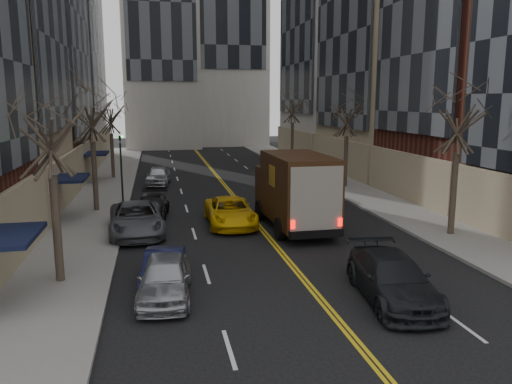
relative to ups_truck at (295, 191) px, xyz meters
The scene contains 23 objects.
ground 14.23m from the ups_truck, 96.94° to the right, with size 160.00×160.00×0.00m, color black.
sidewalk_left 16.95m from the ups_truck, 129.44° to the left, with size 4.00×66.00×0.15m, color slate.
sidewalk_right 15.04m from the ups_truck, 60.71° to the left, with size 4.00×66.00×0.15m, color slate.
streetwall_right 26.82m from the ups_truck, 51.12° to the left, with size 12.26×49.00×34.00m.
tree_lf_near 12.82m from the ups_truck, 150.30° to the right, with size 3.20×3.20×8.41m.
tree_lf_mid 12.95m from the ups_truck, 150.22° to the left, with size 3.20×3.20×8.91m.
tree_lf_far 22.09m from the ups_truck, 118.92° to the left, with size 3.20×3.20×8.12m.
tree_rt_near 8.91m from the ups_truck, 22.84° to the right, with size 3.20×3.20×8.71m.
tree_rt_mid 13.76m from the ups_truck, 57.19° to the left, with size 3.20×3.20×8.32m.
tree_rt_far 27.38m from the ups_truck, 74.74° to the left, with size 3.20×3.20×9.11m.
traffic_signal 12.15m from the ups_truck, 138.65° to the left, with size 0.29×0.26×4.70m.
ups_truck is the anchor object (origin of this frame).
observer_sedan 9.84m from the ups_truck, 86.35° to the right, with size 2.70×5.41×1.51m.
taxi 3.66m from the ups_truck, 156.78° to the left, with size 2.41×5.23×1.45m, color #E5B109.
pedestrian 4.25m from the ups_truck, 89.02° to the left, with size 0.60×0.39×1.63m, color black.
parked_lf_a 10.65m from the ups_truck, 130.05° to the right, with size 1.71×4.25×1.45m, color #A0A1A7.
parked_lf_b 9.80m from the ups_truck, 134.46° to the right, with size 1.35×3.86×1.27m, color black.
parked_lf_c 8.11m from the ups_truck, behind, with size 2.59×5.61×1.56m, color #4F5157.
parked_lf_d 8.33m from the ups_truck, 152.52° to the left, with size 1.81×4.45×1.29m, color black.
parked_lf_e 16.75m from the ups_truck, 114.03° to the left, with size 1.72×4.27×1.46m, color #B4B6BC.
parked_rt_a 8.06m from the ups_truck, 64.80° to the left, with size 1.72×4.94×1.63m, color #46494D.
parked_rt_b 17.82m from the ups_truck, 78.26° to the left, with size 2.23×4.83×1.34m, color #B4B6BC.
parked_rt_c 20.44m from the ups_truck, 76.97° to the left, with size 1.94×4.78×1.39m, color black.
Camera 1 is at (-5.26, -10.30, 6.59)m, focal length 35.00 mm.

